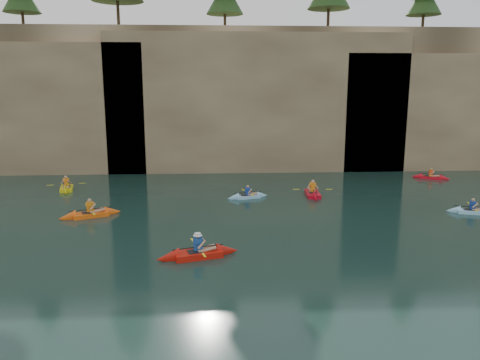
{
  "coord_description": "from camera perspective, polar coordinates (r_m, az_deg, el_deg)",
  "views": [
    {
      "loc": [
        -1.62,
        -15.63,
        6.99
      ],
      "look_at": [
        -0.5,
        3.91,
        3.0
      ],
      "focal_mm": 35.0,
      "sensor_mm": 36.0,
      "label": 1
    }
  ],
  "objects": [
    {
      "name": "sea_cave_east",
      "position": [
        39.62,
        13.85,
        4.31
      ],
      "size": [
        5.0,
        1.0,
        4.5
      ],
      "primitive_type": "cube",
      "color": "black",
      "rests_on": "ground"
    },
    {
      "name": "kayaker_ltblue_mid",
      "position": [
        29.41,
        0.94,
        -1.98
      ],
      "size": [
        2.78,
        2.0,
        1.03
      ],
      "rotation": [
        0.0,
        0.0,
        0.3
      ],
      "color": "#96D5FB",
      "rests_on": "ground"
    },
    {
      "name": "sea_cave_west",
      "position": [
        41.3,
        -26.66,
        3.35
      ],
      "size": [
        4.5,
        1.0,
        4.0
      ],
      "primitive_type": "cube",
      "color": "black",
      "rests_on": "ground"
    },
    {
      "name": "sea_cave_center",
      "position": [
        38.04,
        -6.84,
        3.29
      ],
      "size": [
        3.5,
        1.0,
        3.2
      ],
      "primitive_type": "cube",
      "color": "black",
      "rests_on": "ground"
    },
    {
      "name": "ground",
      "position": [
        17.2,
        2.47,
        -12.47
      ],
      "size": [
        160.0,
        160.0,
        0.0
      ],
      "primitive_type": "plane",
      "color": "black",
      "rests_on": "ground"
    },
    {
      "name": "kayaker_extra_east",
      "position": [
        38.29,
        22.22,
        0.33
      ],
      "size": [
        2.7,
        1.87,
        1.03
      ],
      "rotation": [
        0.0,
        0.0,
        -0.48
      ],
      "color": "red",
      "rests_on": "ground"
    },
    {
      "name": "kayaker_orange",
      "position": [
        26.54,
        -17.77,
        -3.97
      ],
      "size": [
        3.3,
        2.27,
        1.26
      ],
      "rotation": [
        0.0,
        0.0,
        0.44
      ],
      "color": "#FF5E10",
      "rests_on": "ground"
    },
    {
      "name": "cliff_slab_center",
      "position": [
        38.42,
        2.17,
        9.58
      ],
      "size": [
        24.0,
        2.4,
        11.4
      ],
      "primitive_type": "cube",
      "color": "tan",
      "rests_on": "ground"
    },
    {
      "name": "kayaker_yellow",
      "position": [
        33.69,
        -20.38,
        -0.92
      ],
      "size": [
        2.41,
        3.15,
        1.25
      ],
      "rotation": [
        0.0,
        0.0,
        -1.33
      ],
      "color": "yellow",
      "rests_on": "ground"
    },
    {
      "name": "kayaker_red_far",
      "position": [
        30.37,
        8.84,
        -1.62
      ],
      "size": [
        2.54,
        3.56,
        1.3
      ],
      "rotation": [
        0.0,
        0.0,
        1.51
      ],
      "color": "red",
      "rests_on": "ground"
    },
    {
      "name": "cliff",
      "position": [
        45.67,
        -1.26,
        10.27
      ],
      "size": [
        70.0,
        16.0,
        12.0
      ],
      "primitive_type": "cube",
      "color": "tan",
      "rests_on": "ground"
    },
    {
      "name": "main_kayaker",
      "position": [
        19.58,
        -5.14,
        -8.91
      ],
      "size": [
        3.55,
        2.29,
        1.29
      ],
      "rotation": [
        0.0,
        0.0,
        0.28
      ],
      "color": "red",
      "rests_on": "ground"
    },
    {
      "name": "kayaker_ltblue_near",
      "position": [
        28.97,
        26.43,
        -3.4
      ],
      "size": [
        2.77,
        2.07,
        1.06
      ],
      "rotation": [
        0.0,
        0.0,
        -0.29
      ],
      "color": "#98D8FE",
      "rests_on": "ground"
    }
  ]
}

